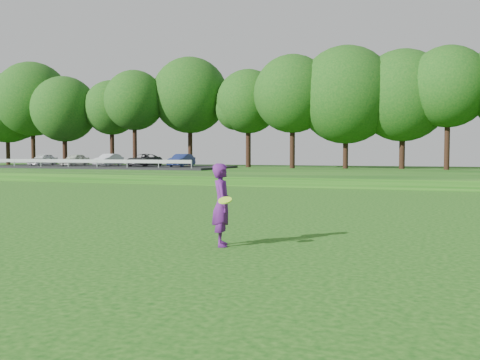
% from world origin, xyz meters
% --- Properties ---
extents(ground, '(140.00, 140.00, 0.00)m').
position_xyz_m(ground, '(0.00, 0.00, 0.00)').
color(ground, '#0D420C').
rests_on(ground, ground).
extents(berm, '(130.00, 30.00, 0.60)m').
position_xyz_m(berm, '(0.00, 34.00, 0.30)').
color(berm, '#0D420C').
rests_on(berm, ground).
extents(walking_path, '(130.00, 1.60, 0.04)m').
position_xyz_m(walking_path, '(0.00, 20.00, 0.02)').
color(walking_path, gray).
rests_on(walking_path, ground).
extents(treeline, '(104.00, 7.00, 15.00)m').
position_xyz_m(treeline, '(0.00, 38.00, 8.10)').
color(treeline, '#0F4210').
rests_on(treeline, berm).
extents(parking_lot, '(24.00, 9.00, 1.38)m').
position_xyz_m(parking_lot, '(-23.82, 32.80, 1.02)').
color(parking_lot, black).
rests_on(parking_lot, berm).
extents(woman, '(0.76, 1.01, 1.89)m').
position_xyz_m(woman, '(1.71, -1.13, 0.95)').
color(woman, '#55176B').
rests_on(woman, ground).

